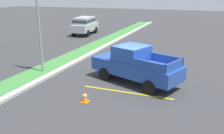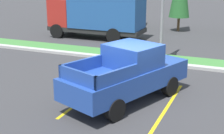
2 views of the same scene
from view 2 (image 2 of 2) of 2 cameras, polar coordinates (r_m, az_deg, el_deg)
The scene contains 8 objects.
ground_plane at distance 12.33m, azimuth 4.01°, elevation -5.71°, with size 120.00×120.00×0.00m, color #38383A.
parking_line_near at distance 12.82m, azimuth -3.93°, elevation -4.80°, with size 0.12×4.80×0.01m, color yellow.
parking_line_far at distance 11.84m, azimuth 9.71°, elevation -6.86°, with size 0.12×4.80×0.01m, color yellow.
curb_strip at distance 16.87m, azimuth 9.55°, elevation 0.54°, with size 56.00×0.40×0.15m, color #B2B2AD.
grass_median at distance 17.91m, azimuth 10.38°, elevation 1.30°, with size 56.00×1.80×0.06m, color #42843D.
pickup_truck_main at distance 11.92m, azimuth 2.83°, elevation -1.15°, with size 3.65×5.55×2.10m.
cargo_truck_distant at distance 23.17m, azimuth -2.46°, elevation 9.58°, with size 6.80×2.51×3.40m.
traffic_cone at distance 14.78m, azimuth -7.63°, elevation -0.79°, with size 0.36×0.36×0.60m.
Camera 2 is at (3.62, -10.82, 4.67)m, focal length 52.14 mm.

